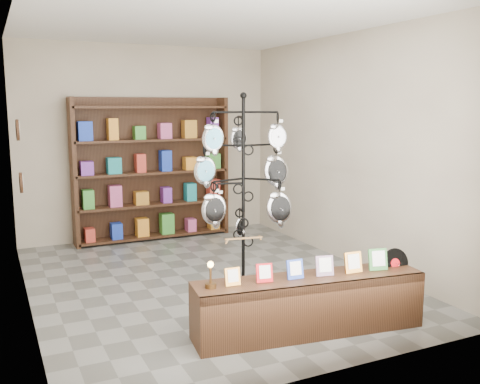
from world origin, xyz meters
name	(u,v)px	position (x,y,z in m)	size (l,w,h in m)	color
ground	(208,280)	(0.00, 0.00, 0.00)	(5.00, 5.00, 0.00)	slate
room_envelope	(207,125)	(0.00, 0.00, 1.85)	(5.00, 5.00, 5.00)	#C0B29A
display_tree	(243,179)	(0.22, -0.52, 1.28)	(1.17, 1.13, 2.21)	black
front_shelf	(309,304)	(0.28, -1.79, 0.27)	(2.20, 0.72, 0.76)	black
back_shelving	(152,174)	(0.00, 2.30, 1.03)	(2.42, 0.36, 2.20)	black
wall_clocks	(19,157)	(-1.97, 0.80, 1.50)	(0.03, 0.24, 0.84)	black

